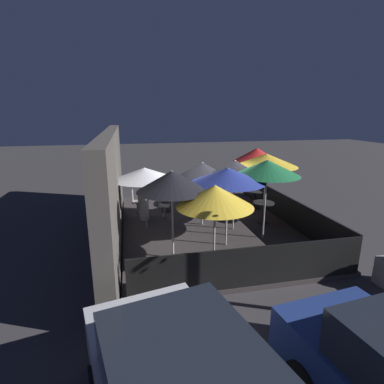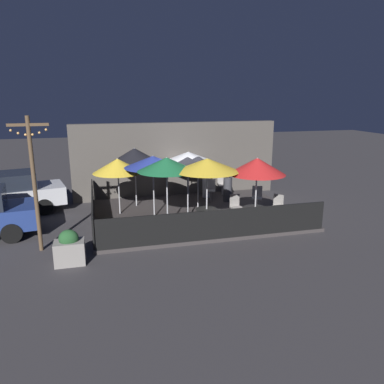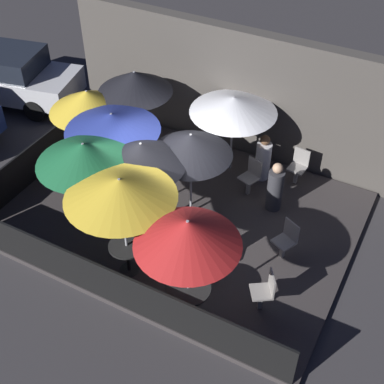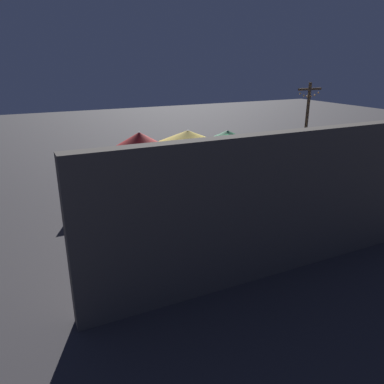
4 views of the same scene
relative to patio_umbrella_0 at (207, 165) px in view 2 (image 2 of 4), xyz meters
The scene contains 26 objects.
ground_plane 3.08m from the patio_umbrella_0, 86.67° to the left, with size 60.00×60.00×0.00m, color #383538.
patio_deck 3.04m from the patio_umbrella_0, 86.67° to the left, with size 7.67×5.70×0.12m.
building_wall 5.11m from the patio_umbrella_0, 88.69° to the left, with size 9.27×0.36×3.36m.
fence_front 1.94m from the patio_umbrella_0, 81.96° to the right, with size 7.47×0.05×0.95m.
fence_side_left 4.53m from the patio_umbrella_0, 151.62° to the left, with size 0.05×5.50×0.95m.
patio_umbrella_0 is the anchor object (origin of this frame).
patio_umbrella_1 1.62m from the patio_umbrella_0, 12.95° to the right, with size 1.86×1.86×2.46m.
patio_umbrella_2 4.01m from the patio_umbrella_0, 119.11° to the left, with size 1.82×1.82×2.38m.
patio_umbrella_3 2.38m from the patio_umbrella_0, 128.40° to the left, with size 2.09×2.09×2.30m.
patio_umbrella_4 4.09m from the patio_umbrella_0, 84.47° to the left, with size 2.07×2.07×2.06m.
patio_umbrella_5 1.34m from the patio_umbrella_0, 155.27° to the left, with size 1.95×1.95×2.44m.
patio_umbrella_6 3.74m from the patio_umbrella_0, 136.10° to the left, with size 1.87×1.87×2.14m.
patio_umbrella_7 1.29m from the patio_umbrella_0, 105.39° to the left, with size 1.81×1.81×2.32m.
patio_umbrella_8 2.18m from the patio_umbrella_0, 82.23° to the left, with size 1.79×1.79×2.18m.
dining_table_0 1.65m from the patio_umbrella_0, ahead, with size 0.73×0.73×0.75m.
dining_table_1 2.29m from the patio_umbrella_0, 12.95° to the right, with size 0.85×0.85×0.77m.
patio_chair_0 3.71m from the patio_umbrella_0, 35.37° to the left, with size 0.53×0.53×0.90m.
patio_chair_1 3.30m from the patio_umbrella_0, ahead, with size 0.55×0.55×0.93m.
patio_chair_2 4.01m from the patio_umbrella_0, 70.46° to the left, with size 0.51×0.51×0.94m.
patio_chair_3 5.12m from the patio_umbrella_0, 64.66° to the left, with size 0.44×0.44×0.90m.
patio_chair_4 2.37m from the patio_umbrella_0, 31.60° to the left, with size 0.46×0.46×0.92m.
patron_0 4.59m from the patio_umbrella_0, 73.22° to the left, with size 0.41×0.41×1.23m.
patron_1 4.07m from the patio_umbrella_0, 59.25° to the left, with size 0.45×0.45×1.27m.
planter_box 4.89m from the patio_umbrella_0, 163.68° to the right, with size 0.81×0.57×0.99m.
light_post 5.22m from the patio_umbrella_0, behind, with size 1.10×0.12×3.99m.
parked_car_1 8.27m from the patio_umbrella_0, 150.34° to the left, with size 4.82×2.65×1.62m.
Camera 2 is at (-3.59, -13.34, 4.54)m, focal length 35.00 mm.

